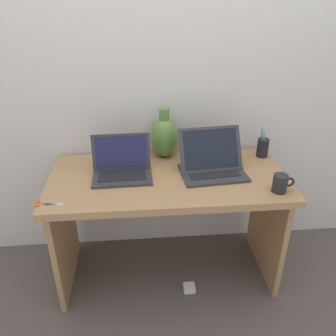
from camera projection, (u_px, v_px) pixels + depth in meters
ground_plane at (168, 271)px, 2.25m from camera, size 6.00×6.00×0.00m
back_wall at (163, 72)px, 2.00m from camera, size 4.40×0.04×2.40m
desk at (168, 200)px, 1.99m from camera, size 1.31×0.64×0.71m
laptop_left at (122, 165)px, 1.90m from camera, size 0.33×0.23×0.22m
laptop_right at (212, 162)px, 1.93m from camera, size 0.38×0.29×0.24m
green_vase at (164, 137)px, 2.08m from camera, size 0.16×0.16×0.31m
coffee_mug at (280, 183)px, 1.75m from camera, size 0.11×0.08×0.09m
pen_cup at (263, 147)px, 2.11m from camera, size 0.07×0.07×0.18m
scissors at (43, 204)px, 1.66m from camera, size 0.15×0.05×0.01m
power_brick at (189, 288)px, 2.10m from camera, size 0.07×0.07×0.03m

